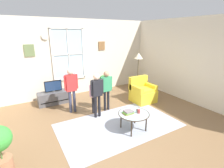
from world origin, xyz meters
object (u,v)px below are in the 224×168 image
(cup, at_px, (139,111))
(floor_lamp, at_px, (138,60))
(remote_near_books, at_px, (138,110))
(person_pink_shirt, at_px, (94,93))
(person_red_shirt, at_px, (71,85))
(potted_plant_by_window, at_px, (103,82))
(person_green_shirt, at_px, (106,86))
(tv_stand, at_px, (54,98))
(television, at_px, (53,86))
(book_stack, at_px, (128,112))
(person_black_shirt, at_px, (97,90))
(armchair, at_px, (142,92))
(coffee_table, at_px, (134,114))

(cup, relative_size, floor_lamp, 0.06)
(remote_near_books, xyz_separation_m, person_pink_shirt, (-0.63, 1.30, 0.20))
(person_red_shirt, xyz_separation_m, potted_plant_by_window, (1.71, 1.20, -0.47))
(cup, height_order, person_green_shirt, person_green_shirt)
(tv_stand, xyz_separation_m, television, (0.00, -0.00, 0.42))
(potted_plant_by_window, height_order, floor_lamp, floor_lamp)
(television, relative_size, person_green_shirt, 0.45)
(book_stack, xyz_separation_m, person_black_shirt, (-0.36, 1.03, 0.32))
(armchair, height_order, remote_near_books, armchair)
(person_black_shirt, bearing_deg, remote_near_books, -56.56)
(cup, height_order, person_pink_shirt, person_pink_shirt)
(television, height_order, person_green_shirt, person_green_shirt)
(person_black_shirt, distance_m, person_red_shirt, 0.86)
(remote_near_books, height_order, floor_lamp, floor_lamp)
(television, distance_m, coffee_table, 3.06)
(floor_lamp, bearing_deg, person_pink_shirt, -165.02)
(person_black_shirt, bearing_deg, floor_lamp, 21.66)
(person_pink_shirt, bearing_deg, cup, -68.04)
(cup, distance_m, person_red_shirt, 2.17)
(book_stack, bearing_deg, person_black_shirt, 109.53)
(armchair, xyz_separation_m, coffee_table, (-1.42, -1.35, 0.10))
(coffee_table, xyz_separation_m, remote_near_books, (0.17, 0.06, 0.04))
(coffee_table, relative_size, cup, 7.49)
(tv_stand, relative_size, potted_plant_by_window, 1.54)
(floor_lamp, bearing_deg, armchair, -111.12)
(coffee_table, distance_m, person_green_shirt, 1.40)
(coffee_table, xyz_separation_m, person_pink_shirt, (-0.46, 1.37, 0.24))
(person_black_shirt, xyz_separation_m, person_red_shirt, (-0.53, 0.68, 0.05))
(armchair, bearing_deg, person_black_shirt, -172.03)
(tv_stand, distance_m, armchair, 3.12)
(coffee_table, relative_size, remote_near_books, 5.62)
(television, xyz_separation_m, cup, (1.49, -2.78, -0.13))
(tv_stand, bearing_deg, potted_plant_by_window, 6.19)
(television, relative_size, book_stack, 2.19)
(tv_stand, bearing_deg, person_red_shirt, -70.50)
(tv_stand, height_order, potted_plant_by_window, potted_plant_by_window)
(person_red_shirt, xyz_separation_m, floor_lamp, (2.68, 0.17, 0.52))
(person_red_shirt, bearing_deg, potted_plant_by_window, 34.98)
(tv_stand, height_order, floor_lamp, floor_lamp)
(tv_stand, relative_size, floor_lamp, 0.65)
(person_red_shirt, relative_size, potted_plant_by_window, 1.98)
(person_black_shirt, bearing_deg, book_stack, -70.47)
(person_green_shirt, bearing_deg, remote_near_books, -80.46)
(tv_stand, xyz_separation_m, person_red_shirt, (0.34, -0.97, 0.66))
(tv_stand, bearing_deg, floor_lamp, -14.81)
(coffee_table, height_order, person_green_shirt, person_green_shirt)
(person_pink_shirt, bearing_deg, person_red_shirt, 145.67)
(television, bearing_deg, coffee_table, -63.24)
(armchair, relative_size, potted_plant_by_window, 1.23)
(person_green_shirt, bearing_deg, television, 133.99)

